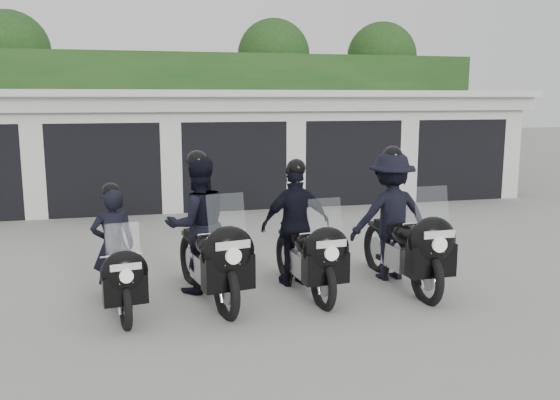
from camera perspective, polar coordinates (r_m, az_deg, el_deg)
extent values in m
plane|color=gray|center=(9.65, 1.19, -6.90)|extent=(80.00, 80.00, 0.00)
cube|color=silver|center=(17.65, -6.01, 5.29)|extent=(16.00, 6.00, 2.80)
cube|color=silver|center=(17.39, -6.01, 10.10)|extent=(16.40, 6.80, 0.16)
cube|color=silver|center=(14.38, -4.28, 9.28)|extent=(16.40, 0.12, 0.40)
cube|color=black|center=(14.85, -4.31, -0.52)|extent=(16.00, 0.06, 0.24)
cube|color=silver|center=(14.81, -22.56, 3.73)|extent=(0.50, 0.50, 2.80)
cube|color=black|center=(15.73, -16.34, 3.30)|extent=(2.60, 2.60, 2.20)
cube|color=silver|center=(14.59, -16.77, 8.32)|extent=(2.60, 0.50, 0.60)
cube|color=silver|center=(14.67, -10.48, 4.27)|extent=(0.50, 0.50, 2.80)
cube|color=black|center=(15.90, -5.09, 3.72)|extent=(2.60, 2.60, 2.20)
cube|color=silver|center=(14.78, -4.54, 8.71)|extent=(2.60, 0.50, 0.60)
cube|color=silver|center=(15.17, 1.32, 4.60)|extent=(0.50, 0.50, 2.80)
cube|color=black|center=(16.65, 5.53, 3.99)|extent=(2.60, 2.60, 2.20)
cube|color=silver|center=(15.59, 6.91, 8.73)|extent=(2.60, 0.50, 0.60)
cube|color=silver|center=(16.25, 11.96, 4.74)|extent=(0.50, 0.50, 2.80)
cube|color=black|center=(17.92, 14.95, 4.11)|extent=(2.60, 2.60, 2.20)
cube|color=silver|center=(16.93, 16.88, 8.46)|extent=(2.60, 0.50, 0.60)
cube|color=silver|center=(17.82, 21.01, 4.73)|extent=(0.50, 0.50, 2.80)
cube|color=#183B15|center=(21.57, -7.53, 8.06)|extent=(20.00, 2.00, 4.30)
sphere|color=#183B15|center=(23.34, -24.59, 12.94)|extent=(2.80, 2.80, 2.80)
cylinder|color=black|center=(23.32, -24.11, 6.20)|extent=(0.24, 0.24, 3.30)
sphere|color=#183B15|center=(23.61, -0.62, 13.75)|extent=(2.80, 2.80, 2.80)
cylinder|color=black|center=(23.58, -0.60, 7.07)|extent=(0.24, 0.24, 3.30)
sphere|color=#183B15|center=(25.03, 9.75, 13.39)|extent=(2.80, 2.80, 2.80)
cylinder|color=black|center=(25.00, 9.56, 7.10)|extent=(0.24, 0.24, 3.30)
torus|color=black|center=(7.59, -14.68, -9.71)|extent=(0.20, 0.67, 0.66)
torus|color=black|center=(8.83, -15.88, -6.99)|extent=(0.20, 0.67, 0.66)
cube|color=#AEAEB4|center=(8.20, -15.37, -7.78)|extent=(0.31, 0.53, 0.29)
cube|color=black|center=(8.23, -15.30, -8.79)|extent=(0.25, 1.18, 0.05)
ellipsoid|color=black|center=(7.97, -15.32, -5.99)|extent=(0.37, 0.56, 0.26)
cube|color=black|center=(8.34, -15.68, -5.17)|extent=(0.31, 0.53, 0.09)
ellipsoid|color=black|center=(7.39, -14.75, -6.76)|extent=(0.61, 0.38, 0.54)
cube|color=black|center=(7.45, -14.67, -8.30)|extent=(0.55, 0.28, 0.36)
cube|color=#B2BFC6|center=(7.32, -14.90, -3.98)|extent=(0.41, 0.16, 0.46)
cylinder|color=silver|center=(7.52, -14.99, -5.19)|extent=(0.51, 0.10, 0.03)
cube|color=silver|center=(7.21, -14.61, -6.27)|extent=(0.36, 0.07, 0.08)
cube|color=silver|center=(7.29, -14.59, -7.44)|extent=(0.16, 0.04, 0.09)
imported|color=black|center=(8.33, -15.73, -4.31)|extent=(0.63, 0.46, 1.59)
sphere|color=black|center=(8.18, -15.98, 0.77)|extent=(0.25, 0.25, 0.25)
torus|color=black|center=(7.68, -5.21, -8.66)|extent=(0.28, 0.82, 0.82)
torus|color=black|center=(9.15, -8.64, -5.70)|extent=(0.28, 0.82, 0.82)
cube|color=#AEAEB4|center=(8.41, -7.14, -6.50)|extent=(0.40, 0.66, 0.36)
cube|color=black|center=(8.44, -7.06, -7.71)|extent=(0.37, 1.44, 0.07)
ellipsoid|color=black|center=(8.13, -6.78, -4.28)|extent=(0.48, 0.70, 0.32)
cube|color=black|center=(8.57, -7.79, -3.42)|extent=(0.40, 0.66, 0.11)
ellipsoid|color=black|center=(7.45, -5.04, -5.03)|extent=(0.76, 0.50, 0.67)
cube|color=black|center=(7.52, -5.01, -6.92)|extent=(0.68, 0.37, 0.45)
cube|color=#B2BFC6|center=(7.38, -5.18, -1.62)|extent=(0.51, 0.22, 0.57)
cylinder|color=silver|center=(7.61, -5.63, -3.17)|extent=(0.62, 0.15, 0.03)
cube|color=silver|center=(7.25, -4.54, -4.36)|extent=(0.44, 0.10, 0.10)
cube|color=silver|center=(7.33, -4.61, -5.83)|extent=(0.20, 0.05, 0.11)
imported|color=black|center=(8.56, -7.86, -2.39)|extent=(1.08, 0.91, 1.96)
sphere|color=black|center=(8.42, -8.00, 3.74)|extent=(0.30, 0.30, 0.30)
torus|color=black|center=(8.01, 4.16, -8.06)|extent=(0.18, 0.76, 0.76)
torus|color=black|center=(9.34, 0.59, -5.42)|extent=(0.18, 0.76, 0.76)
cube|color=#AEAEB4|center=(8.67, 2.19, -6.15)|extent=(0.32, 0.59, 0.33)
cube|color=black|center=(8.70, 2.23, -7.23)|extent=(0.20, 1.35, 0.06)
ellipsoid|color=black|center=(8.42, 2.64, -4.15)|extent=(0.39, 0.62, 0.30)
cube|color=black|center=(8.82, 1.58, -3.36)|extent=(0.32, 0.59, 0.10)
ellipsoid|color=black|center=(7.80, 4.45, -4.83)|extent=(0.68, 0.40, 0.62)
cube|color=black|center=(7.86, 4.42, -6.51)|extent=(0.62, 0.28, 0.41)
cube|color=#B2BFC6|center=(7.73, 4.40, -1.80)|extent=(0.46, 0.16, 0.53)
cylinder|color=silver|center=(7.94, 3.88, -3.17)|extent=(0.58, 0.08, 0.03)
cube|color=silver|center=(7.61, 4.98, -4.24)|extent=(0.41, 0.05, 0.09)
cube|color=silver|center=(7.69, 4.87, -5.53)|extent=(0.19, 0.03, 0.10)
imported|color=black|center=(8.81, 1.54, -2.43)|extent=(1.11, 0.69, 1.82)
sphere|color=black|center=(8.67, 1.56, 3.08)|extent=(0.28, 0.28, 0.28)
torus|color=black|center=(8.43, 13.93, -7.22)|extent=(0.15, 0.82, 0.82)
torus|color=black|center=(9.81, 9.25, -4.64)|extent=(0.15, 0.82, 0.82)
cube|color=#AEAEB4|center=(9.11, 11.36, -5.33)|extent=(0.31, 0.63, 0.36)
cube|color=black|center=(9.14, 11.39, -6.45)|extent=(0.14, 1.46, 0.07)
ellipsoid|color=black|center=(8.85, 12.01, -3.24)|extent=(0.39, 0.66, 0.32)
cube|color=black|center=(9.27, 10.63, -2.47)|extent=(0.31, 0.63, 0.11)
ellipsoid|color=black|center=(8.22, 14.39, -3.86)|extent=(0.72, 0.39, 0.67)
cube|color=black|center=(8.28, 14.32, -5.60)|extent=(0.66, 0.27, 0.45)
cube|color=#B2BFC6|center=(8.15, 14.41, -0.74)|extent=(0.50, 0.15, 0.57)
cylinder|color=silver|center=(8.36, 13.68, -2.18)|extent=(0.63, 0.05, 0.03)
cube|color=silver|center=(8.03, 15.12, -3.23)|extent=(0.45, 0.03, 0.10)
cube|color=silver|center=(8.10, 14.93, -4.57)|extent=(0.20, 0.02, 0.11)
imported|color=black|center=(9.26, 10.59, -1.51)|extent=(1.30, 0.70, 1.97)
sphere|color=black|center=(9.12, 10.78, 4.20)|extent=(0.30, 0.30, 0.30)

